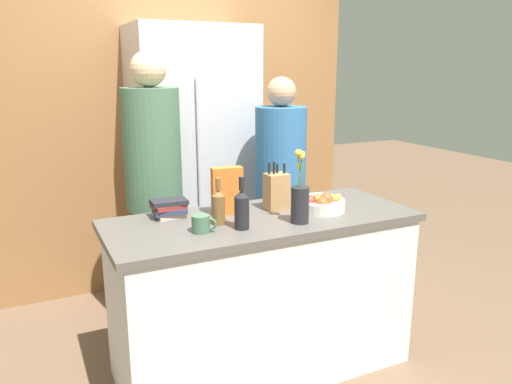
# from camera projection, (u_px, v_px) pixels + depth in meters

# --- Properties ---
(ground_plane) EXTENTS (14.00, 14.00, 0.00)m
(ground_plane) POSITION_uv_depth(u_px,v_px,m) (262.00, 366.00, 2.95)
(ground_plane) COLOR brown
(kitchen_island) EXTENTS (1.71, 0.69, 0.93)m
(kitchen_island) POSITION_uv_depth(u_px,v_px,m) (263.00, 294.00, 2.84)
(kitchen_island) COLOR silver
(kitchen_island) RESTS_ON ground_plane
(back_wall_wood) EXTENTS (2.91, 0.12, 2.60)m
(back_wall_wood) POSITION_uv_depth(u_px,v_px,m) (178.00, 121.00, 3.96)
(back_wall_wood) COLOR olive
(back_wall_wood) RESTS_ON ground_plane
(refrigerator) EXTENTS (0.85, 0.63, 2.01)m
(refrigerator) POSITION_uv_depth(u_px,v_px,m) (193.00, 166.00, 3.72)
(refrigerator) COLOR #B7B7BC
(refrigerator) RESTS_ON ground_plane
(fruit_bowl) EXTENTS (0.28, 0.28, 0.11)m
(fruit_bowl) POSITION_uv_depth(u_px,v_px,m) (320.00, 203.00, 2.83)
(fruit_bowl) COLOR silver
(fruit_bowl) RESTS_ON kitchen_island
(knife_block) EXTENTS (0.12, 0.11, 0.28)m
(knife_block) POSITION_uv_depth(u_px,v_px,m) (276.00, 191.00, 2.84)
(knife_block) COLOR #A87A4C
(knife_block) RESTS_ON kitchen_island
(flower_vase) EXTENTS (0.10, 0.10, 0.39)m
(flower_vase) POSITION_uv_depth(u_px,v_px,m) (300.00, 201.00, 2.60)
(flower_vase) COLOR #232328
(flower_vase) RESTS_ON kitchen_island
(cereal_box) EXTENTS (0.18, 0.08, 0.26)m
(cereal_box) POSITION_uv_depth(u_px,v_px,m) (227.00, 191.00, 2.75)
(cereal_box) COLOR orange
(cereal_box) RESTS_ON kitchen_island
(coffee_mug) EXTENTS (0.12, 0.10, 0.09)m
(coffee_mug) POSITION_uv_depth(u_px,v_px,m) (201.00, 224.00, 2.46)
(coffee_mug) COLOR #42664C
(coffee_mug) RESTS_ON kitchen_island
(book_stack) EXTENTS (0.19, 0.15, 0.10)m
(book_stack) POSITION_uv_depth(u_px,v_px,m) (169.00, 208.00, 2.71)
(book_stack) COLOR #B7A88E
(book_stack) RESTS_ON kitchen_island
(bottle_oil) EXTENTS (0.08, 0.08, 0.27)m
(bottle_oil) POSITION_uv_depth(u_px,v_px,m) (242.00, 208.00, 2.50)
(bottle_oil) COLOR black
(bottle_oil) RESTS_ON kitchen_island
(bottle_vinegar) EXTENTS (0.07, 0.07, 0.25)m
(bottle_vinegar) POSITION_uv_depth(u_px,v_px,m) (218.00, 206.00, 2.58)
(bottle_vinegar) COLOR brown
(bottle_vinegar) RESTS_ON kitchen_island
(person_at_sink) EXTENTS (0.34, 0.34, 1.82)m
(person_at_sink) POSITION_uv_depth(u_px,v_px,m) (154.00, 184.00, 3.05)
(person_at_sink) COLOR #383842
(person_at_sink) RESTS_ON ground_plane
(person_in_blue) EXTENTS (0.34, 0.34, 1.66)m
(person_in_blue) POSITION_uv_depth(u_px,v_px,m) (280.00, 186.00, 3.40)
(person_in_blue) COLOR #383842
(person_in_blue) RESTS_ON ground_plane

